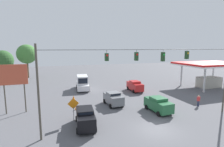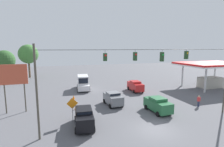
{
  "view_description": "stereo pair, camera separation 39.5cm",
  "coord_description": "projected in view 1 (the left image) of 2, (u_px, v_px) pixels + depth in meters",
  "views": [
    {
      "loc": [
        9.72,
        14.68,
        8.41
      ],
      "look_at": [
        0.86,
        -11.76,
        4.28
      ],
      "focal_mm": 28.0,
      "sensor_mm": 36.0,
      "label": 1
    },
    {
      "loc": [
        9.34,
        14.81,
        8.41
      ],
      "look_at": [
        0.86,
        -11.76,
        4.28
      ],
      "focal_mm": 28.0,
      "sensor_mm": 36.0,
      "label": 2
    }
  ],
  "objects": [
    {
      "name": "traffic_cone_nearest",
      "position": [
        81.0,
        114.0,
        21.64
      ],
      "size": [
        0.39,
        0.39,
        0.61
      ],
      "primitive_type": "cone",
      "color": "orange",
      "rests_on": "ground_plane"
    },
    {
      "name": "sedan_black_parked_shoulder",
      "position": [
        85.0,
        117.0,
        18.66
      ],
      "size": [
        2.35,
        4.73,
        2.01
      ],
      "color": "black",
      "rests_on": "ground_plane"
    },
    {
      "name": "overhead_signal_span",
      "position": [
        150.0,
        74.0,
        18.8
      ],
      "size": [
        22.48,
        0.38,
        8.77
      ],
      "color": "#4C473D",
      "rests_on": "ground_plane"
    },
    {
      "name": "traffic_cone_fourth",
      "position": [
        74.0,
        97.0,
        28.73
      ],
      "size": [
        0.39,
        0.39,
        0.61
      ],
      "primitive_type": "cone",
      "color": "orange",
      "rests_on": "ground_plane"
    },
    {
      "name": "traffic_cone_second",
      "position": [
        76.0,
        107.0,
        23.88
      ],
      "size": [
        0.39,
        0.39,
        0.61
      ],
      "primitive_type": "cone",
      "color": "orange",
      "rests_on": "ground_plane"
    },
    {
      "name": "tree_horizon_left",
      "position": [
        27.0,
        54.0,
        48.37
      ],
      "size": [
        5.32,
        5.32,
        9.32
      ],
      "color": "brown",
      "rests_on": "ground_plane"
    },
    {
      "name": "roadside_billboard",
      "position": [
        14.0,
        79.0,
        22.07
      ],
      "size": [
        3.26,
        0.16,
        6.33
      ],
      "color": "#4C473D",
      "rests_on": "ground_plane"
    },
    {
      "name": "sedan_green_crossing_near",
      "position": [
        158.0,
        104.0,
        23.02
      ],
      "size": [
        2.2,
        4.3,
        1.96
      ],
      "color": "#236038",
      "rests_on": "ground_plane"
    },
    {
      "name": "sedan_grey_withflow_mid",
      "position": [
        113.0,
        98.0,
        25.78
      ],
      "size": [
        2.29,
        4.0,
        1.92
      ],
      "color": "slate",
      "rests_on": "ground_plane"
    },
    {
      "name": "traffic_cone_third",
      "position": [
        74.0,
        102.0,
        26.25
      ],
      "size": [
        0.39,
        0.39,
        0.61
      ],
      "primitive_type": "cone",
      "color": "orange",
      "rests_on": "ground_plane"
    },
    {
      "name": "pedestrian",
      "position": [
        198.0,
        101.0,
        25.3
      ],
      "size": [
        0.4,
        0.28,
        1.62
      ],
      "color": "#2D334C",
      "rests_on": "ground_plane"
    },
    {
      "name": "tree_horizon_right",
      "position": [
        3.0,
        60.0,
        39.5
      ],
      "size": [
        4.57,
        4.57,
        7.85
      ],
      "color": "brown",
      "rests_on": "ground_plane"
    },
    {
      "name": "gas_station",
      "position": [
        210.0,
        69.0,
        37.03
      ],
      "size": [
        13.28,
        9.13,
        5.31
      ],
      "color": "red",
      "rests_on": "ground_plane"
    },
    {
      "name": "sedan_red_oncoming_far",
      "position": [
        135.0,
        86.0,
        34.07
      ],
      "size": [
        2.08,
        4.46,
        2.0
      ],
      "color": "red",
      "rests_on": "ground_plane"
    },
    {
      "name": "ground_plane",
      "position": [
        156.0,
        130.0,
        18.06
      ],
      "size": [
        140.0,
        140.0,
        0.0
      ],
      "primitive_type": "plane",
      "color": "#56565B"
    },
    {
      "name": "work_zone_sign",
      "position": [
        73.0,
        105.0,
        19.6
      ],
      "size": [
        1.27,
        0.06,
        2.84
      ],
      "color": "slate",
      "rests_on": "ground_plane"
    },
    {
      "name": "box_truck_white_withflow_far",
      "position": [
        82.0,
        83.0,
        35.37
      ],
      "size": [
        2.92,
        6.45,
        2.83
      ],
      "color": "silver",
      "rests_on": "ground_plane"
    }
  ]
}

